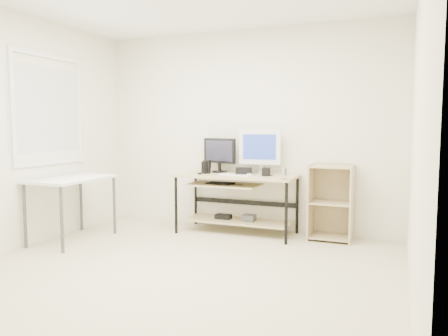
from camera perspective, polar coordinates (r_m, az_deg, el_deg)
room at (r=4.03m, az=-8.22°, el=4.94°), size 4.01×4.01×2.62m
desk at (r=5.51m, az=1.42°, el=-3.03°), size 1.50×0.65×0.75m
side_table at (r=5.44m, az=-19.29°, el=-2.04°), size 0.60×1.00×0.75m
shelf_unit at (r=5.39m, az=13.86°, el=-4.30°), size 0.50×0.40×0.90m
black_monitor at (r=5.71m, az=-0.59°, el=1.99°), size 0.48×0.20×0.45m
white_imac at (r=5.55m, az=4.71°, el=2.60°), size 0.53×0.17×0.57m
keyboard at (r=5.36m, az=1.61°, el=-0.90°), size 0.47×0.24×0.02m
mouse at (r=5.33m, az=3.34°, el=-0.84°), size 0.07×0.11×0.03m
center_speaker at (r=5.37m, az=2.60°, el=-0.45°), size 0.21×0.13×0.10m
speaker_left at (r=5.60m, az=-2.25°, el=0.21°), size 0.09×0.09×0.17m
speaker_right at (r=5.32m, az=5.51°, el=-0.50°), size 0.09×0.09×0.10m
audio_controller at (r=5.56m, az=-2.55°, el=0.03°), size 0.09×0.07×0.15m
volume_puck at (r=5.50m, az=-3.23°, el=-0.71°), size 0.06×0.06×0.02m
smartphone at (r=5.36m, az=5.78°, el=-0.96°), size 0.10×0.12×0.01m
coaster at (r=5.02m, az=7.84°, el=-1.44°), size 0.11×0.11×0.01m
drinking_glass at (r=5.01m, az=7.85°, el=-0.70°), size 0.08×0.08×0.13m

